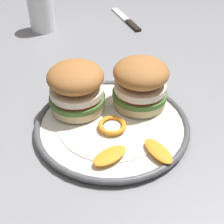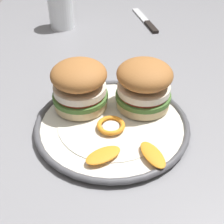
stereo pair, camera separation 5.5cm
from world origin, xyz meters
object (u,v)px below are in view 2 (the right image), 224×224
at_px(sandwich_half_right, 144,84).
at_px(dinner_plate, 112,124).
at_px(drinking_glass, 61,10).
at_px(table_knife, 146,22).
at_px(dining_table, 130,134).
at_px(sandwich_half_left, 79,85).

bearing_deg(sandwich_half_right, dinner_plate, 131.44).
xyz_separation_m(sandwich_half_right, drinking_glass, (0.45, 0.24, -0.01)).
distance_m(drinking_glass, table_knife, 0.29).
bearing_deg(sandwich_half_right, dining_table, 52.12).
bearing_deg(table_knife, sandwich_half_left, 161.10).
xyz_separation_m(sandwich_half_left, drinking_glass, (0.45, 0.11, -0.01)).
xyz_separation_m(dinner_plate, table_knife, (0.55, -0.10, -0.01)).
bearing_deg(dining_table, dinner_plate, 151.42).
height_order(dinner_plate, table_knife, dinner_plate).
distance_m(sandwich_half_left, table_knife, 0.53).
xyz_separation_m(dining_table, sandwich_half_right, (-0.02, -0.02, 0.15)).
bearing_deg(table_knife, dinner_plate, 169.33).
relative_size(dining_table, drinking_glass, 11.33).
xyz_separation_m(sandwich_half_right, table_knife, (0.49, -0.04, -0.07)).
relative_size(dining_table, dinner_plate, 4.87).
bearing_deg(sandwich_half_left, drinking_glass, 13.58).
distance_m(dining_table, sandwich_half_left, 0.19).
xyz_separation_m(sandwich_half_left, sandwich_half_right, (0.00, -0.13, 0.00)).
height_order(dinner_plate, sandwich_half_left, sandwich_half_left).
height_order(dining_table, dinner_plate, dinner_plate).
bearing_deg(drinking_glass, sandwich_half_right, -151.91).
bearing_deg(drinking_glass, dining_table, -153.32).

